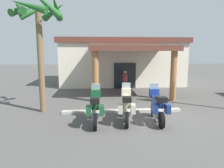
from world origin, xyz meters
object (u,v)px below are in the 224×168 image
at_px(motorcycle_green, 95,108).
at_px(pedestrian, 125,80).
at_px(motorcycle_cream, 126,106).
at_px(palm_tree_roadside, 38,20).
at_px(motel_building, 120,61).
at_px(motorcycle_blue, 158,106).

height_order(motorcycle_green, pedestrian, same).
distance_m(motorcycle_cream, palm_tree_roadside, 5.87).
bearing_deg(motel_building, motorcycle_blue, -88.77).
bearing_deg(motorcycle_green, pedestrian, -16.33).
bearing_deg(motorcycle_blue, motorcycle_cream, 88.36).
bearing_deg(motorcycle_blue, palm_tree_roadside, 73.49).
height_order(motel_building, motorcycle_green, motel_building).
distance_m(pedestrian, palm_tree_roadside, 7.90).
distance_m(motel_building, motorcycle_blue, 11.91).
relative_size(motel_building, motorcycle_cream, 5.49).
bearing_deg(motorcycle_cream, motel_building, 1.99).
relative_size(motel_building, pedestrian, 7.55).
relative_size(pedestrian, palm_tree_roadside, 0.27).
bearing_deg(motorcycle_green, palm_tree_roadside, 54.98).
xyz_separation_m(motorcycle_green, palm_tree_roadside, (-2.69, 2.00, 3.84)).
xyz_separation_m(motorcycle_green, motorcycle_cream, (1.35, 0.14, 0.00)).
bearing_deg(motel_building, motorcycle_green, -101.66).
distance_m(motorcycle_green, palm_tree_roadside, 5.09).
bearing_deg(motorcycle_cream, palm_tree_roadside, 72.62).
bearing_deg(motel_building, pedestrian, -92.14).
height_order(motorcycle_green, motorcycle_cream, same).
height_order(motel_building, pedestrian, motel_building).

